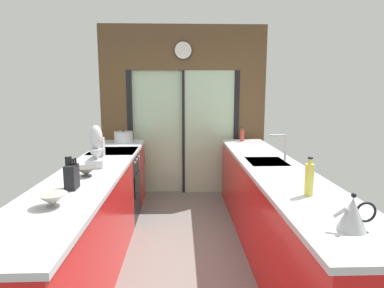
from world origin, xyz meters
TOP-DOWN VIEW (x-y plane):
  - ground_plane at (0.00, 0.60)m, footprint 5.04×7.60m
  - back_wall_unit at (0.00, 2.40)m, footprint 2.64×0.12m
  - left_counter_run at (-0.91, 0.13)m, footprint 0.62×3.80m
  - right_counter_run at (0.91, 0.30)m, footprint 0.62×3.80m
  - sink_faucet at (1.06, 0.55)m, footprint 0.19×0.02m
  - oven_range at (-0.91, 1.25)m, footprint 0.60×0.60m
  - mixing_bowl_near at (-0.89, -0.80)m, footprint 0.20×0.20m
  - mixing_bowl_far at (-0.89, -0.02)m, footprint 0.20×0.20m
  - knife_block at (-0.89, -0.40)m, footprint 0.09×0.14m
  - stand_mixer at (-0.89, 0.38)m, footprint 0.17×0.27m
  - stock_pot at (-0.89, 1.91)m, footprint 0.28×0.28m
  - kettle at (0.89, -1.23)m, footprint 0.24×0.16m
  - soap_bottle_near at (0.89, -0.62)m, footprint 0.07×0.07m
  - soap_bottle_far at (0.89, 1.99)m, footprint 0.06×0.06m

SIDE VIEW (x-z plane):
  - ground_plane at x=0.00m, z-range -0.02..0.00m
  - oven_range at x=-0.91m, z-range 0.00..0.92m
  - right_counter_run at x=0.91m, z-range 0.00..0.92m
  - left_counter_run at x=-0.91m, z-range 0.01..0.93m
  - mixing_bowl_far at x=-0.89m, z-range 0.92..1.01m
  - mixing_bowl_near at x=-0.89m, z-range 0.92..1.01m
  - stock_pot at x=-0.89m, z-range 0.91..1.10m
  - soap_bottle_far at x=0.89m, z-range 0.90..1.11m
  - kettle at x=0.89m, z-range 0.91..1.12m
  - knife_block at x=-0.89m, z-range 0.89..1.15m
  - soap_bottle_near at x=0.89m, z-range 0.90..1.19m
  - stand_mixer at x=-0.89m, z-range 0.87..1.29m
  - sink_faucet at x=1.06m, z-range 0.97..1.26m
  - back_wall_unit at x=0.00m, z-range 0.17..2.87m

